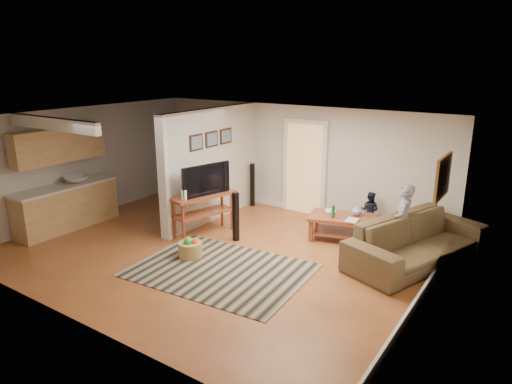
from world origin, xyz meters
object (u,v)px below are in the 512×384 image
speaker_right (253,185)px  child (399,257)px  toy_basket (190,249)px  toddler (368,229)px  tv_console (203,198)px  sofa (415,262)px  coffee_table (343,221)px  speaker_left (236,217)px

speaker_right → child: 4.18m
toy_basket → toddler: 3.89m
tv_console → child: size_ratio=1.06×
sofa → coffee_table: size_ratio=1.96×
coffee_table → speaker_right: bearing=162.7°
tv_console → toy_basket: (0.54, -1.03, -0.63)m
tv_console → child: bearing=31.9°
coffee_table → tv_console: bearing=-152.3°
tv_console → child: 3.97m
coffee_table → child: coffee_table is taller
sofa → child: 0.31m
speaker_right → toddler: bearing=-23.6°
tv_console → toy_basket: tv_console is taller
speaker_right → coffee_table: bearing=-40.9°
coffee_table → speaker_left: bearing=-144.8°
toddler → sofa: bearing=136.8°
sofa → toy_basket: size_ratio=6.40×
speaker_left → sofa: bearing=31.5°
sofa → coffee_table: (-1.53, 0.29, 0.39)m
speaker_left → child: (2.98, 1.01, -0.50)m
coffee_table → toy_basket: 3.07m
speaker_left → toddler: bearing=62.0°
toy_basket → child: (3.20, 2.13, -0.16)m
speaker_right → toddler: size_ratio=1.28×
speaker_left → toddler: speaker_left is taller
sofa → toddler: 1.73m
speaker_left → toddler: size_ratio=1.20×
speaker_left → speaker_right: size_ratio=0.94×
toddler → coffee_table: bearing=73.1°
coffee_table → speaker_right: size_ratio=1.34×
tv_console → child: tv_console is taller
child → toddler: size_ratio=1.66×
speaker_left → toddler: (1.98, 2.09, -0.50)m
tv_console → speaker_right: size_ratio=1.37×
toy_basket → speaker_right: bearing=104.1°
tv_console → speaker_right: (-0.26, 2.18, -0.25)m
tv_console → toddler: tv_console is taller
child → speaker_left: bearing=-82.3°
tv_console → speaker_left: size_ratio=1.46×
speaker_left → child: 3.19m
coffee_table → toddler: coffee_table is taller
coffee_table → speaker_right: 2.90m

